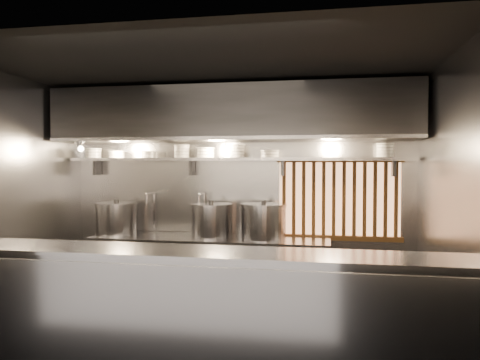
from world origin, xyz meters
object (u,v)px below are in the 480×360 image
(stock_pot_mid, at_px, (211,220))
(stock_pot_right, at_px, (263,221))
(heat_lamp, at_px, (80,144))
(pendant_bulb, at_px, (226,153))
(stock_pot_left, at_px, (117,218))

(stock_pot_mid, height_order, stock_pot_right, stock_pot_right)
(heat_lamp, xyz_separation_m, pendant_bulb, (1.80, 0.35, -0.11))
(stock_pot_mid, bearing_deg, heat_lamp, -170.00)
(stock_pot_mid, bearing_deg, stock_pot_left, 178.55)
(heat_lamp, relative_size, pendant_bulb, 1.87)
(stock_pot_mid, xyz_separation_m, stock_pot_right, (0.66, -0.02, 0.01))
(pendant_bulb, distance_m, stock_pot_left, 1.69)
(stock_pot_mid, distance_m, stock_pot_right, 0.66)
(heat_lamp, relative_size, stock_pot_left, 0.49)
(heat_lamp, height_order, stock_pot_left, heat_lamp)
(heat_lamp, distance_m, pendant_bulb, 1.83)
(heat_lamp, distance_m, stock_pot_mid, 1.91)
(stock_pot_mid, bearing_deg, pendant_bulb, 19.98)
(heat_lamp, xyz_separation_m, stock_pot_mid, (1.62, 0.29, -0.95))
(stock_pot_mid, relative_size, stock_pot_right, 0.94)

